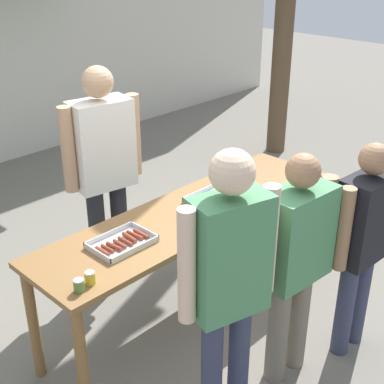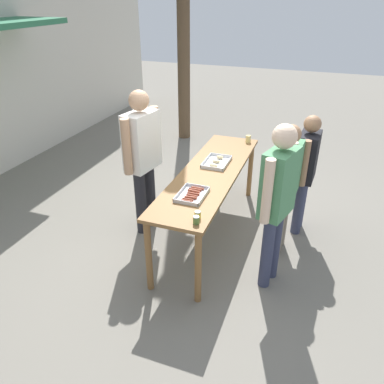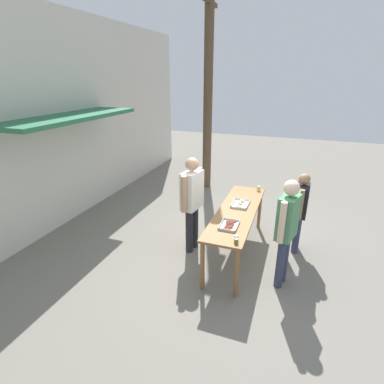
% 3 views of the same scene
% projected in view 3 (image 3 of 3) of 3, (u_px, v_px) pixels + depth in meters
% --- Properties ---
extents(ground_plane, '(24.00, 24.00, 0.00)m').
position_uv_depth(ground_plane, '(235.00, 252.00, 5.76)').
color(ground_plane, slate).
extents(building_facade_back, '(12.00, 1.11, 4.50)m').
position_uv_depth(building_facade_back, '(52.00, 123.00, 6.20)').
color(building_facade_back, beige).
rests_on(building_facade_back, ground).
extents(serving_table, '(2.53, 0.67, 0.90)m').
position_uv_depth(serving_table, '(237.00, 216.00, 5.47)').
color(serving_table, brown).
rests_on(serving_table, ground).
extents(food_tray_sausages, '(0.40, 0.28, 0.04)m').
position_uv_depth(food_tray_sausages, '(229.00, 225.00, 4.86)').
color(food_tray_sausages, silver).
rests_on(food_tray_sausages, serving_table).
extents(food_tray_buns, '(0.44, 0.29, 0.05)m').
position_uv_depth(food_tray_buns, '(240.00, 204.00, 5.65)').
color(food_tray_buns, silver).
rests_on(food_tray_buns, serving_table).
extents(condiment_jar_mustard, '(0.06, 0.06, 0.08)m').
position_uv_depth(condiment_jar_mustard, '(236.00, 241.00, 4.35)').
color(condiment_jar_mustard, '#567A38').
rests_on(condiment_jar_mustard, serving_table).
extents(condiment_jar_ketchup, '(0.06, 0.06, 0.08)m').
position_uv_depth(condiment_jar_ketchup, '(236.00, 238.00, 4.43)').
color(condiment_jar_ketchup, gold).
rests_on(condiment_jar_ketchup, serving_table).
extents(beer_cup, '(0.07, 0.07, 0.10)m').
position_uv_depth(beer_cup, '(259.00, 188.00, 6.33)').
color(beer_cup, '#DBC67A').
rests_on(beer_cup, serving_table).
extents(person_server_behind_table, '(0.66, 0.33, 1.84)m').
position_uv_depth(person_server_behind_table, '(192.00, 197.00, 5.49)').
color(person_server_behind_table, '#232328').
rests_on(person_server_behind_table, ground).
extents(person_customer_holding_hotdog, '(0.58, 0.33, 1.79)m').
position_uv_depth(person_customer_holding_hotdog, '(287.00, 225.00, 4.53)').
color(person_customer_holding_hotdog, '#333851').
rests_on(person_customer_holding_hotdog, ground).
extents(person_customer_with_cup, '(0.60, 0.25, 1.56)m').
position_uv_depth(person_customer_with_cup, '(301.00, 207.00, 5.52)').
color(person_customer_with_cup, '#333851').
rests_on(person_customer_with_cup, ground).
extents(person_customer_waiting_in_line, '(0.67, 0.29, 1.59)m').
position_uv_depth(person_customer_waiting_in_line, '(289.00, 216.00, 5.12)').
color(person_customer_waiting_in_line, '#756B5B').
rests_on(person_customer_waiting_in_line, ground).
extents(utility_pole, '(1.10, 0.25, 5.54)m').
position_uv_depth(utility_pole, '(208.00, 89.00, 8.16)').
color(utility_pole, brown).
rests_on(utility_pole, ground).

